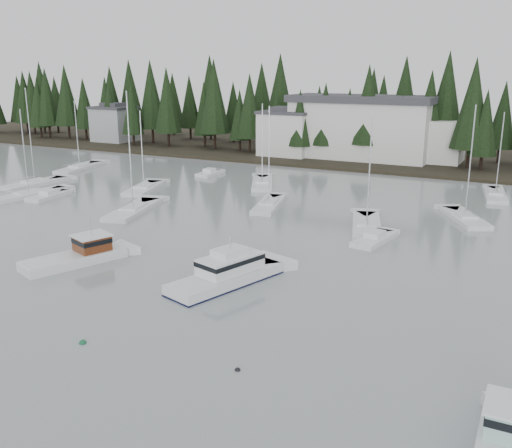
{
  "coord_description": "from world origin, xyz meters",
  "views": [
    {
      "loc": [
        24.6,
        -16.47,
        15.86
      ],
      "look_at": [
        2.32,
        27.07,
        2.5
      ],
      "focal_mm": 40.0,
      "sensor_mm": 36.0,
      "label": 1
    }
  ],
  "objects": [
    {
      "name": "runabout_3",
      "position": [
        -21.32,
        57.53,
        0.13
      ],
      "size": [
        2.31,
        5.29,
        1.42
      ],
      "rotation": [
        0.0,
        0.0,
        1.59
      ],
      "color": "silver",
      "rests_on": "ground"
    },
    {
      "name": "runabout_0",
      "position": [
        -31.01,
        34.52,
        0.13
      ],
      "size": [
        2.8,
        6.54,
        1.42
      ],
      "rotation": [
        0.0,
        0.0,
        1.67
      ],
      "color": "silver",
      "rests_on": "ground"
    },
    {
      "name": "sailboat_7",
      "position": [
        19.4,
        61.0,
        0.06
      ],
      "size": [
        3.86,
        9.83,
        11.25
      ],
      "rotation": [
        0.0,
        0.0,
        1.72
      ],
      "color": "silver",
      "rests_on": "ground"
    },
    {
      "name": "cabin_cruiser_center",
      "position": [
        4.05,
        18.89,
        0.63
      ],
      "size": [
        5.8,
        10.26,
        4.21
      ],
      "rotation": [
        0.0,
        0.0,
        1.27
      ],
      "color": "silver",
      "rests_on": "ground"
    },
    {
      "name": "harbor_inn",
      "position": [
        -2.96,
        82.34,
        5.78
      ],
      "size": [
        29.5,
        11.5,
        10.9
      ],
      "color": "silver",
      "rests_on": "ground"
    },
    {
      "name": "conifer_treeline",
      "position": [
        0.0,
        86.0,
        0.0
      ],
      "size": [
        200.0,
        22.0,
        20.0
      ],
      "primitive_type": null,
      "color": "black",
      "rests_on": "ground"
    },
    {
      "name": "sailboat_9",
      "position": [
        -43.12,
        52.51,
        0.05
      ],
      "size": [
        5.16,
        11.33,
        11.52
      ],
      "rotation": [
        0.0,
        0.0,
        1.79
      ],
      "color": "silver",
      "rests_on": "ground"
    },
    {
      "name": "runabout_1",
      "position": [
        11.04,
        34.68,
        0.13
      ],
      "size": [
        3.09,
        6.49,
        1.42
      ],
      "rotation": [
        0.0,
        0.0,
        1.42
      ],
      "color": "silver",
      "rests_on": "ground"
    },
    {
      "name": "sailboat_12",
      "position": [
        -33.9,
        33.86,
        0.06
      ],
      "size": [
        3.69,
        10.52,
        11.6
      ],
      "rotation": [
        0.0,
        0.0,
        1.45
      ],
      "color": "silver",
      "rests_on": "ground"
    },
    {
      "name": "mooring_buoy_green",
      "position": [
        1.26,
        6.38,
        0.0
      ],
      "size": [
        0.45,
        0.45,
        0.45
      ],
      "primitive_type": "sphere",
      "color": "#145933",
      "rests_on": "ground"
    },
    {
      "name": "sailboat_2",
      "position": [
        17.56,
        46.96,
        0.07
      ],
      "size": [
        6.55,
        9.07,
        12.83
      ],
      "rotation": [
        0.0,
        0.0,
        2.06
      ],
      "color": "silver",
      "rests_on": "ground"
    },
    {
      "name": "sailboat_5",
      "position": [
        -39.1,
        39.6,
        0.07
      ],
      "size": [
        3.53,
        9.98,
        13.92
      ],
      "rotation": [
        0.0,
        0.0,
        1.5
      ],
      "color": "silver",
      "rests_on": "ground"
    },
    {
      "name": "sailboat_3",
      "position": [
        -10.67,
        54.36,
        0.05
      ],
      "size": [
        7.05,
        10.74,
        11.8
      ],
      "rotation": [
        0.0,
        0.0,
        2.01
      ],
      "color": "silver",
      "rests_on": "ground"
    },
    {
      "name": "house_far_west",
      "position": [
        -60.0,
        81.0,
        4.4
      ],
      "size": [
        8.48,
        7.42,
        8.25
      ],
      "color": "#999EA0",
      "rests_on": "ground"
    },
    {
      "name": "sailboat_11",
      "position": [
        8.94,
        39.24,
        0.05
      ],
      "size": [
        5.72,
        10.48,
        11.88
      ],
      "rotation": [
        0.0,
        0.0,
        1.87
      ],
      "color": "silver",
      "rests_on": "ground"
    },
    {
      "name": "far_shore_land",
      "position": [
        0.0,
        97.0,
        0.0
      ],
      "size": [
        240.0,
        54.0,
        1.0
      ],
      "primitive_type": "cube",
      "color": "black",
      "rests_on": "ground"
    },
    {
      "name": "sailboat_6",
      "position": [
        -16.85,
        33.59,
        0.07
      ],
      "size": [
        5.53,
        10.95,
        14.1
      ],
      "rotation": [
        0.0,
        0.0,
        1.82
      ],
      "color": "silver",
      "rests_on": "ground"
    },
    {
      "name": "sailboat_8",
      "position": [
        -23.27,
        43.83,
        0.05
      ],
      "size": [
        5.59,
        9.71,
        11.12
      ],
      "rotation": [
        0.0,
        0.0,
        1.88
      ],
      "color": "silver",
      "rests_on": "ground"
    },
    {
      "name": "sailboat_0",
      "position": [
        -4.09,
        42.92,
        0.07
      ],
      "size": [
        4.75,
        9.91,
        12.32
      ],
      "rotation": [
        0.0,
        0.0,
        1.82
      ],
      "color": "silver",
      "rests_on": "ground"
    },
    {
      "name": "house_west",
      "position": [
        -18.0,
        79.0,
        4.65
      ],
      "size": [
        9.54,
        7.42,
        8.75
      ],
      "color": "silver",
      "rests_on": "ground"
    },
    {
      "name": "mooring_buoy_dark",
      "position": [
        11.04,
        7.83,
        0.0
      ],
      "size": [
        0.33,
        0.33,
        0.33
      ],
      "primitive_type": "sphere",
      "color": "black",
      "rests_on": "ground"
    },
    {
      "name": "lobster_boat_brown",
      "position": [
        -9.64,
        17.39,
        0.48
      ],
      "size": [
        6.15,
        9.04,
        4.24
      ],
      "rotation": [
        0.0,
        0.0,
        1.21
      ],
      "color": "silver",
      "rests_on": "ground"
    }
  ]
}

